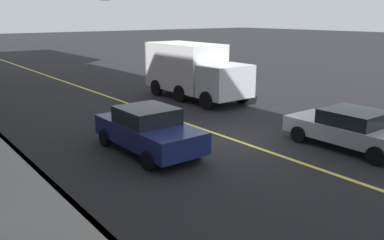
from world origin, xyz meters
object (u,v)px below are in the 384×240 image
at_px(car_silver, 351,128).
at_px(traffic_light_mast, 34,20).
at_px(truck_white, 193,70).
at_px(car_navy, 148,130).

xyz_separation_m(car_silver, traffic_light_mast, (8.14, 7.87, 3.63)).
bearing_deg(truck_white, traffic_light_mast, 103.14).
distance_m(car_navy, traffic_light_mast, 5.88).
relative_size(car_silver, truck_white, 0.67).
relative_size(car_navy, truck_white, 0.66).
bearing_deg(traffic_light_mast, car_navy, -153.13).
bearing_deg(truck_white, car_silver, 174.31).
xyz_separation_m(truck_white, traffic_light_mast, (-2.07, 8.89, 2.75)).
xyz_separation_m(car_silver, truck_white, (10.22, -1.02, 0.89)).
xyz_separation_m(car_navy, car_silver, (-3.97, -5.76, -0.07)).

